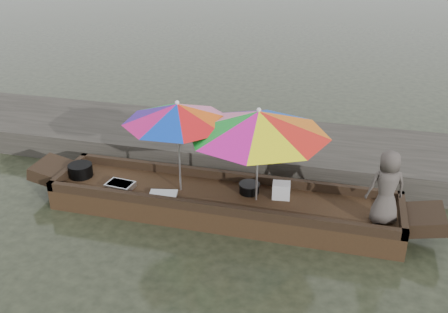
% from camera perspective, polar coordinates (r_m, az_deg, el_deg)
% --- Properties ---
extents(water, '(80.00, 80.00, 0.00)m').
position_cam_1_polar(water, '(8.29, -0.18, -6.55)').
color(water, black).
rests_on(water, ground).
extents(dock, '(22.00, 2.20, 0.50)m').
position_cam_1_polar(dock, '(10.06, 3.04, 1.11)').
color(dock, '#2D2B26').
rests_on(dock, ground).
extents(boat_hull, '(5.65, 1.20, 0.35)m').
position_cam_1_polar(boat_hull, '(8.19, -0.18, -5.51)').
color(boat_hull, black).
rests_on(boat_hull, water).
extents(cooking_pot, '(0.41, 0.41, 0.22)m').
position_cam_1_polar(cooking_pot, '(9.00, -16.08, -1.53)').
color(cooking_pot, black).
rests_on(cooking_pot, boat_hull).
extents(tray_crayfish, '(0.48, 0.35, 0.09)m').
position_cam_1_polar(tray_crayfish, '(8.48, -11.78, -3.26)').
color(tray_crayfish, silver).
rests_on(tray_crayfish, boat_hull).
extents(tray_scallop, '(0.50, 0.39, 0.06)m').
position_cam_1_polar(tray_scallop, '(8.10, -6.97, -4.44)').
color(tray_scallop, silver).
rests_on(tray_scallop, boat_hull).
extents(charcoal_grill, '(0.32, 0.32, 0.15)m').
position_cam_1_polar(charcoal_grill, '(8.15, 2.90, -3.67)').
color(charcoal_grill, black).
rests_on(charcoal_grill, boat_hull).
extents(supply_bag, '(0.30, 0.25, 0.26)m').
position_cam_1_polar(supply_bag, '(8.03, 6.56, -3.87)').
color(supply_bag, silver).
rests_on(supply_bag, boat_hull).
extents(vendor, '(0.65, 0.52, 1.15)m').
position_cam_1_polar(vendor, '(7.52, 18.09, -3.35)').
color(vendor, '#49423C').
rests_on(vendor, boat_hull).
extents(umbrella_bow, '(2.30, 2.30, 1.55)m').
position_cam_1_polar(umbrella_bow, '(7.95, -5.17, 1.08)').
color(umbrella_bow, pink).
rests_on(umbrella_bow, boat_hull).
extents(umbrella_stern, '(2.30, 2.30, 1.55)m').
position_cam_1_polar(umbrella_stern, '(7.64, 3.84, 0.08)').
color(umbrella_stern, orange).
rests_on(umbrella_stern, boat_hull).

